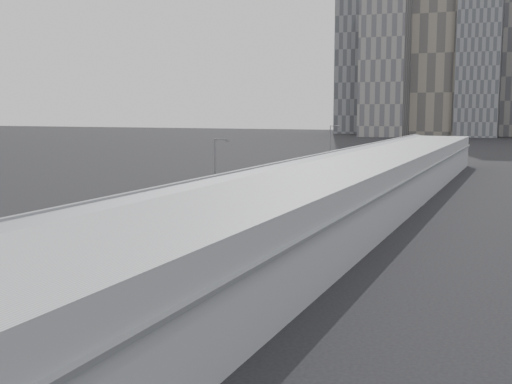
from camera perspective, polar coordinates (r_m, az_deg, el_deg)
The scene contains 21 objects.
sidewalk at distance 79.33m, azimuth 6.10°, elevation -1.94°, with size 10.00×170.00×0.12m, color gray.
lane_line at distance 82.96m, azimuth -0.86°, elevation -1.53°, with size 0.12×160.00×0.02m, color gold.
depot at distance 77.80m, azimuth 8.94°, elevation 0.40°, with size 12.45×160.40×7.20m.
skyline at distance 347.97m, azimuth 17.65°, elevation 13.20°, with size 145.00×64.00×120.00m.
bus_1 at distance 51.77m, azimuth -12.23°, elevation -5.28°, with size 3.52×12.97×3.75m.
bus_2 at distance 62.79m, azimuth -5.95°, elevation -2.83°, with size 3.41×14.04×4.07m.
bus_3 at distance 76.52m, azimuth -0.11°, elevation -1.14°, with size 2.73×12.20×3.56m.
bus_4 at distance 89.18m, azimuth 3.36°, elevation 0.17°, with size 3.05×13.77×4.02m.
bus_5 at distance 100.47m, azimuth 6.03°, elevation 0.86°, with size 3.39×12.82×3.71m.
bus_6 at distance 113.87m, azimuth 7.84°, elevation 1.60°, with size 3.23×13.04×3.78m.
bus_7 at distance 127.95m, azimuth 9.85°, elevation 2.18°, with size 2.92×13.12×3.82m.
bus_8 at distance 142.57m, azimuth 11.04°, elevation 2.67°, with size 2.94×13.24×3.86m.
bus_9 at distance 155.17m, azimuth 11.79°, elevation 2.95°, with size 2.70×12.02×3.51m.
tree_0 at distance 40.36m, azimuth -18.15°, elevation -6.27°, with size 2.35×2.35×4.67m.
tree_1 at distance 60.69m, azimuth -2.44°, elevation -1.90°, with size 1.77×1.77×3.93m.
tree_2 at distance 78.27m, azimuth 3.73°, elevation 0.15°, with size 1.46×1.46×3.79m.
tree_3 at distance 100.94m, azimuth 7.94°, elevation 2.27°, with size 2.45×2.45×5.28m.
street_lamp_near at distance 80.55m, azimuth -3.56°, elevation 1.99°, with size 2.04×0.22×9.21m.
street_lamp_far at distance 125.75m, azimuth 6.68°, elevation 3.98°, with size 2.04×0.22×9.83m.
shipping_container at distance 136.07m, azimuth 6.95°, elevation 2.37°, with size 2.29×6.53×2.47m, color #123C22.
suv at distance 148.75m, azimuth 9.08°, elevation 2.56°, with size 2.57×5.57×1.55m, color black.
Camera 1 is at (31.70, -19.97, 12.65)m, focal length 45.00 mm.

